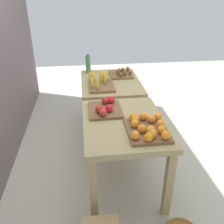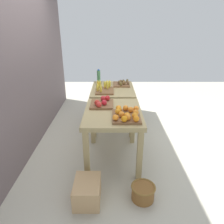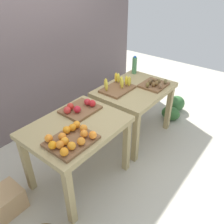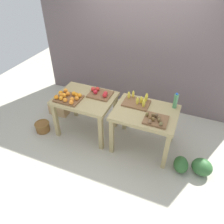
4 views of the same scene
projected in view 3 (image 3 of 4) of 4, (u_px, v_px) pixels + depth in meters
ground_plane at (110, 153)px, 3.18m from camera, size 8.00×8.00×0.00m
back_wall at (32, 27)px, 3.09m from camera, size 4.40×0.12×3.00m
display_table_left at (77, 134)px, 2.45m from camera, size 1.04×0.80×0.79m
display_table_right at (135, 95)px, 3.20m from camera, size 1.04×0.80×0.79m
orange_bin at (71, 139)px, 2.12m from camera, size 0.45×0.38×0.11m
apple_bin at (80, 108)px, 2.60m from camera, size 0.41×0.34×0.11m
banana_crate at (118, 86)px, 3.06m from camera, size 0.44×0.32×0.17m
kiwi_bin at (154, 84)px, 3.15m from camera, size 0.36×0.32×0.10m
water_bottle at (134, 65)px, 3.49m from camera, size 0.07×0.07×0.27m
watermelon_pile at (174, 107)px, 3.97m from camera, size 0.64×0.40×0.28m
cardboard_produce_box at (3, 203)px, 2.35m from camera, size 0.40×0.30×0.26m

